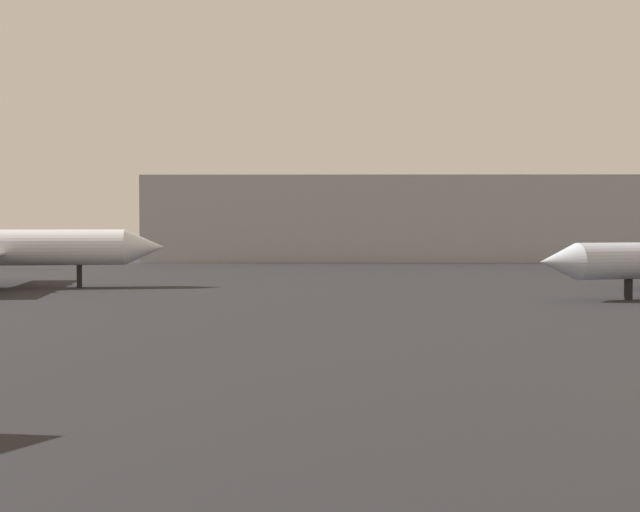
# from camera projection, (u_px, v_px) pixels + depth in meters

# --- Properties ---
(terminal_building) EXTENTS (78.16, 20.70, 12.09)m
(terminal_building) POSITION_uv_depth(u_px,v_px,m) (417.00, 219.00, 126.09)
(terminal_building) COLOR #999EA3
(terminal_building) RESTS_ON ground_plane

